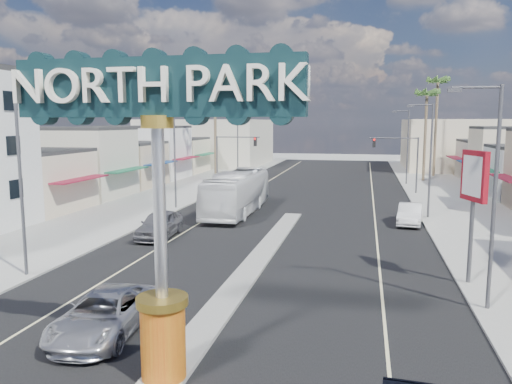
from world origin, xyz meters
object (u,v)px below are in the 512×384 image
at_px(bank_pylon_sign, 474,184).
at_px(car_parked_left, 160,224).
at_px(streetlight_r_near, 491,187).
at_px(streetlight_r_far, 406,143).
at_px(streetlight_l_near, 23,175).
at_px(city_bus, 237,192).
at_px(streetlight_l_far, 239,142).
at_px(car_parked_right, 410,214).
at_px(palm_right_mid, 427,98).
at_px(traffic_signal_right, 400,154).
at_px(palm_right_far, 438,86).
at_px(palm_left_far, 215,90).
at_px(gateway_sign, 159,182).
at_px(traffic_signal_left, 232,151).
at_px(streetlight_r_mid, 429,155).
at_px(suv_left, 104,314).
at_px(streetlight_l_mid, 176,151).

bearing_deg(bank_pylon_sign, car_parked_left, 142.69).
xyz_separation_m(streetlight_r_near, streetlight_r_far, (0.00, 42.00, 0.00)).
xyz_separation_m(streetlight_l_near, city_bus, (5.67, 19.07, -3.31)).
distance_m(streetlight_l_far, car_parked_right, 31.70).
xyz_separation_m(streetlight_l_far, palm_right_mid, (23.43, 4.00, 5.54)).
relative_size(streetlight_l_far, streetlight_r_far, 1.00).
xyz_separation_m(traffic_signal_right, palm_right_far, (5.82, 18.01, 8.11)).
distance_m(palm_left_far, palm_right_far, 30.48).
bearing_deg(bank_pylon_sign, traffic_signal_right, 73.52).
distance_m(gateway_sign, streetlight_r_far, 51.10).
bearing_deg(streetlight_l_near, palm_left_far, 93.67).
bearing_deg(bank_pylon_sign, palm_left_far, 103.74).
distance_m(palm_left_far, bank_pylon_sign, 44.04).
bearing_deg(traffic_signal_right, city_bus, -133.06).
bearing_deg(traffic_signal_left, streetlight_r_mid, -35.50).
relative_size(streetlight_r_near, city_bus, 0.71).
relative_size(traffic_signal_right, suv_left, 1.10).
bearing_deg(streetlight_r_far, streetlight_r_mid, -90.00).
bearing_deg(streetlight_r_near, traffic_signal_left, 119.99).
height_order(traffic_signal_left, streetlight_l_far, streetlight_l_far).
distance_m(suv_left, bank_pylon_sign, 16.87).
bearing_deg(traffic_signal_right, suv_left, -107.73).
bearing_deg(traffic_signal_right, car_parked_right, -90.64).
bearing_deg(gateway_sign, streetlight_l_mid, 110.42).
relative_size(streetlight_l_mid, palm_right_far, 0.64).
height_order(streetlight_r_far, city_bus, streetlight_r_far).
height_order(streetlight_l_near, streetlight_l_mid, same).
bearing_deg(palm_right_far, gateway_sign, -104.03).
distance_m(streetlight_l_mid, car_parked_right, 20.08).
distance_m(streetlight_r_mid, palm_right_mid, 26.71).
distance_m(palm_right_far, car_parked_right, 37.05).
relative_size(streetlight_l_far, palm_right_far, 0.64).
bearing_deg(palm_right_far, streetlight_l_near, -116.06).
bearing_deg(palm_left_far, car_parked_right, -45.86).
bearing_deg(car_parked_left, palm_right_mid, 56.58).
bearing_deg(palm_left_far, car_parked_left, -79.92).
bearing_deg(suv_left, gateway_sign, -42.50).
height_order(streetlight_r_far, car_parked_left, streetlight_r_far).
distance_m(traffic_signal_left, streetlight_l_far, 8.14).
xyz_separation_m(streetlight_l_near, streetlight_l_far, (0.00, 42.00, 0.00)).
distance_m(traffic_signal_left, streetlight_r_far, 21.20).
bearing_deg(car_parked_left, streetlight_l_mid, 101.01).
distance_m(gateway_sign, palm_left_far, 50.06).
bearing_deg(streetlight_l_far, streetlight_r_near, -63.58).
relative_size(traffic_signal_left, palm_right_mid, 0.50).
height_order(streetlight_l_near, suv_left, streetlight_l_near).
relative_size(car_parked_left, city_bus, 0.41).
bearing_deg(streetlight_l_far, palm_right_far, 21.46).
relative_size(streetlight_l_near, palm_right_mid, 0.74).
bearing_deg(streetlight_r_far, car_parked_right, -93.32).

